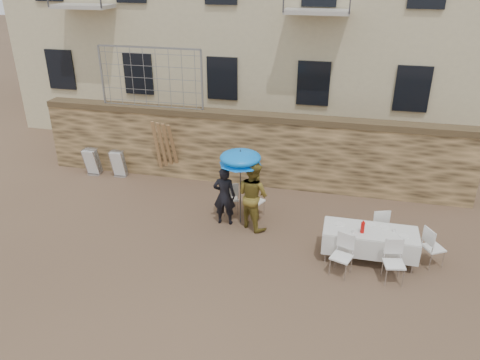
% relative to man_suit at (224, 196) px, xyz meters
% --- Properties ---
extents(ground, '(80.00, 80.00, 0.00)m').
position_rel_man_suit_xyz_m(ground, '(0.06, -2.41, -0.80)').
color(ground, brown).
rests_on(ground, ground).
extents(stone_wall, '(13.00, 0.50, 2.20)m').
position_rel_man_suit_xyz_m(stone_wall, '(0.06, 2.59, 0.30)').
color(stone_wall, olive).
rests_on(stone_wall, ground).
extents(chain_link_fence, '(3.20, 0.06, 1.80)m').
position_rel_man_suit_xyz_m(chain_link_fence, '(-2.94, 2.59, 2.30)').
color(chain_link_fence, gray).
rests_on(chain_link_fence, stone_wall).
extents(man_suit, '(0.61, 0.43, 1.60)m').
position_rel_man_suit_xyz_m(man_suit, '(0.00, 0.00, 0.00)').
color(man_suit, black).
rests_on(man_suit, ground).
extents(woman_dress, '(1.11, 1.06, 1.82)m').
position_rel_man_suit_xyz_m(woman_dress, '(0.75, 0.00, 0.11)').
color(woman_dress, olive).
rests_on(woman_dress, ground).
extents(umbrella, '(1.08, 1.08, 1.91)m').
position_rel_man_suit_xyz_m(umbrella, '(0.40, 0.10, 1.00)').
color(umbrella, '#3F3F44').
rests_on(umbrella, ground).
extents(couple_chair_left, '(0.64, 0.64, 0.96)m').
position_rel_man_suit_xyz_m(couple_chair_left, '(0.00, 0.55, -0.32)').
color(couple_chair_left, white).
rests_on(couple_chair_left, ground).
extents(couple_chair_right, '(0.63, 0.63, 0.96)m').
position_rel_man_suit_xyz_m(couple_chair_right, '(0.70, 0.55, -0.32)').
color(couple_chair_right, white).
rests_on(couple_chair_right, ground).
extents(banquet_table, '(2.10, 0.85, 0.78)m').
position_rel_man_suit_xyz_m(banquet_table, '(3.66, -0.83, -0.07)').
color(banquet_table, silver).
rests_on(banquet_table, ground).
extents(soda_bottle, '(0.09, 0.09, 0.26)m').
position_rel_man_suit_xyz_m(soda_bottle, '(3.46, -0.98, 0.11)').
color(soda_bottle, red).
rests_on(soda_bottle, banquet_table).
extents(table_chair_front_left, '(0.61, 0.61, 0.96)m').
position_rel_man_suit_xyz_m(table_chair_front_left, '(3.06, -1.58, -0.32)').
color(table_chair_front_left, white).
rests_on(table_chair_front_left, ground).
extents(table_chair_front_right, '(0.56, 0.56, 0.96)m').
position_rel_man_suit_xyz_m(table_chair_front_right, '(4.16, -1.58, -0.32)').
color(table_chair_front_right, white).
rests_on(table_chair_front_right, ground).
extents(table_chair_back, '(0.61, 0.61, 0.96)m').
position_rel_man_suit_xyz_m(table_chair_back, '(3.86, -0.03, -0.32)').
color(table_chair_back, white).
rests_on(table_chair_back, ground).
extents(table_chair_side, '(0.65, 0.65, 0.96)m').
position_rel_man_suit_xyz_m(table_chair_side, '(5.06, -0.73, -0.32)').
color(table_chair_side, white).
rests_on(table_chair_side, ground).
extents(chair_stack_left, '(0.46, 0.40, 0.92)m').
position_rel_man_suit_xyz_m(chair_stack_left, '(-4.92, 2.11, -0.34)').
color(chair_stack_left, white).
rests_on(chair_stack_left, ground).
extents(chair_stack_right, '(0.46, 0.32, 0.92)m').
position_rel_man_suit_xyz_m(chair_stack_right, '(-4.02, 2.11, -0.34)').
color(chair_stack_right, white).
rests_on(chair_stack_right, ground).
extents(wood_planks, '(0.70, 0.20, 2.00)m').
position_rel_man_suit_xyz_m(wood_planks, '(-2.42, 2.18, 0.20)').
color(wood_planks, '#A37749').
rests_on(wood_planks, ground).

